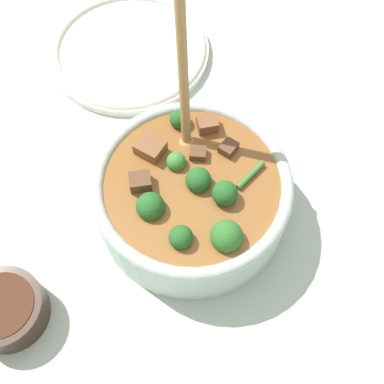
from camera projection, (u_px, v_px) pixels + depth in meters
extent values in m
plane|color=#ADBCAD|center=(192.00, 211.00, 0.65)|extent=(4.00, 4.00, 0.00)
cylinder|color=#B2C6BC|center=(192.00, 198.00, 0.62)|extent=(0.25, 0.25, 0.08)
torus|color=#B2C6BC|center=(192.00, 183.00, 0.58)|extent=(0.25, 0.25, 0.02)
cylinder|color=brown|center=(192.00, 193.00, 0.60)|extent=(0.22, 0.22, 0.05)
sphere|color=#235B23|center=(179.00, 119.00, 0.62)|extent=(0.03, 0.03, 0.03)
cylinder|color=#6B9956|center=(180.00, 128.00, 0.63)|extent=(0.01, 0.01, 0.01)
sphere|color=#387F33|center=(176.00, 162.00, 0.59)|extent=(0.02, 0.02, 0.02)
cylinder|color=#6B9956|center=(176.00, 170.00, 0.60)|extent=(0.01, 0.01, 0.01)
sphere|color=#235B23|center=(181.00, 237.00, 0.54)|extent=(0.03, 0.03, 0.03)
cylinder|color=#6B9956|center=(181.00, 244.00, 0.56)|extent=(0.01, 0.01, 0.01)
sphere|color=#235B23|center=(225.00, 193.00, 0.56)|extent=(0.03, 0.03, 0.03)
cylinder|color=#6B9956|center=(224.00, 202.00, 0.58)|extent=(0.01, 0.01, 0.01)
sphere|color=#235B23|center=(198.00, 180.00, 0.57)|extent=(0.03, 0.03, 0.03)
cylinder|color=#6B9956|center=(198.00, 189.00, 0.59)|extent=(0.01, 0.01, 0.01)
sphere|color=#235B23|center=(153.00, 209.00, 0.56)|extent=(0.03, 0.03, 0.03)
cylinder|color=#6B9956|center=(154.00, 218.00, 0.58)|extent=(0.01, 0.01, 0.02)
sphere|color=#2D6B28|center=(227.00, 236.00, 0.54)|extent=(0.04, 0.04, 0.04)
cylinder|color=#6B9956|center=(225.00, 245.00, 0.56)|extent=(0.01, 0.01, 0.02)
cube|color=brown|center=(228.00, 149.00, 0.60)|extent=(0.03, 0.02, 0.02)
cube|color=brown|center=(151.00, 150.00, 0.60)|extent=(0.04, 0.04, 0.03)
cube|color=brown|center=(208.00, 125.00, 0.61)|extent=(0.03, 0.03, 0.02)
cube|color=brown|center=(198.00, 154.00, 0.60)|extent=(0.03, 0.03, 0.02)
cube|color=brown|center=(140.00, 182.00, 0.57)|extent=(0.03, 0.03, 0.02)
cylinder|color=#3D7533|center=(251.00, 175.00, 0.58)|extent=(0.05, 0.02, 0.01)
ellipsoid|color=#A87A47|center=(187.00, 143.00, 0.61)|extent=(0.04, 0.03, 0.01)
cylinder|color=#A87A47|center=(183.00, 64.00, 0.53)|extent=(0.05, 0.07, 0.22)
cylinder|color=black|center=(6.00, 310.00, 0.56)|extent=(0.09, 0.09, 0.04)
cylinder|color=#472819|center=(2.00, 306.00, 0.55)|extent=(0.08, 0.08, 0.01)
cylinder|color=silver|center=(129.00, 51.00, 0.78)|extent=(0.26, 0.26, 0.01)
torus|color=silver|center=(129.00, 48.00, 0.77)|extent=(0.25, 0.25, 0.01)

